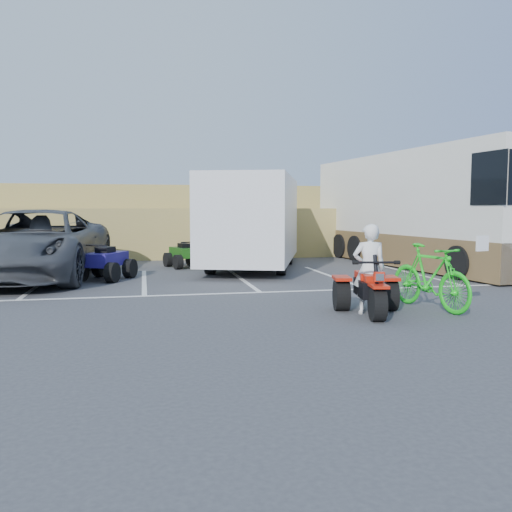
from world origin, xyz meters
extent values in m
plane|color=#3C3C3F|center=(0.00, 0.00, 0.00)|extent=(100.00, 100.00, 0.00)
cube|color=white|center=(-5.40, 5.00, 0.00)|extent=(0.12, 5.00, 0.01)
cube|color=white|center=(-2.70, 5.00, 0.00)|extent=(0.12, 5.00, 0.01)
cube|color=white|center=(0.00, 5.00, 0.00)|extent=(0.12, 5.00, 0.01)
cube|color=white|center=(2.70, 5.00, 0.00)|extent=(0.12, 5.00, 0.01)
cube|color=white|center=(5.40, 5.00, 0.00)|extent=(0.12, 5.00, 0.01)
cube|color=white|center=(8.10, 5.00, 0.00)|extent=(0.12, 5.00, 0.01)
cube|color=white|center=(0.00, 2.40, 0.00)|extent=(28.00, 0.12, 0.01)
cube|color=#9B8E46|center=(0.00, 14.00, 1.00)|extent=(40.00, 6.00, 2.00)
cube|color=#9B8E46|center=(0.00, 17.50, 2.00)|extent=(40.00, 4.00, 2.20)
imported|color=white|center=(1.46, -0.56, 0.85)|extent=(0.69, 0.52, 1.70)
imported|color=#14BF19|center=(2.82, -0.38, 0.65)|extent=(1.10, 2.23, 1.29)
imported|color=#404247|center=(-5.70, 6.14, 0.98)|extent=(3.88, 7.33, 1.96)
cube|color=silver|center=(0.83, 7.42, 1.67)|extent=(4.55, 6.96, 2.70)
cylinder|color=black|center=(0.83, 7.42, 0.38)|extent=(2.49, 1.48, 0.75)
cube|color=silver|center=(6.81, 7.41, 1.97)|extent=(3.89, 10.89, 3.84)
cube|color=brown|center=(6.81, 7.41, 0.59)|extent=(3.95, 10.90, 1.07)
camera|label=1|loc=(-2.70, -10.05, 1.99)|focal=38.00mm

